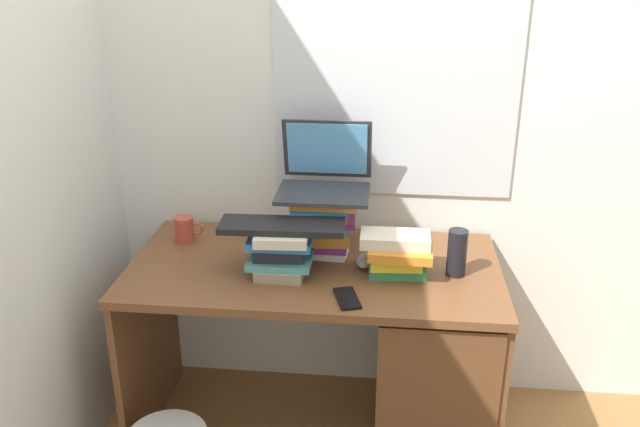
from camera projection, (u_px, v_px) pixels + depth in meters
name	position (u px, v px, depth m)	size (l,w,h in m)	color
wall_back	(326.00, 81.00, 2.50)	(6.00, 0.06, 2.60)	silver
wall_left	(60.00, 97.00, 2.23)	(0.05, 6.00, 2.60)	silver
desk	(403.00, 353.00, 2.43)	(1.31, 0.68, 0.72)	brown
book_stack_tall	(323.00, 222.00, 2.41)	(0.24, 0.20, 0.22)	white
book_stack_keyboard_riser	(281.00, 251.00, 2.27)	(0.22, 0.19, 0.16)	gray
book_stack_side	(397.00, 253.00, 2.27)	(0.25, 0.20, 0.15)	#338C4C
laptop	(325.00, 174.00, 2.40)	(0.33, 0.30, 0.24)	#2D2D33
keyboard	(282.00, 226.00, 2.24)	(0.42, 0.14, 0.02)	black
computer_mouse	(364.00, 261.00, 2.35)	(0.06, 0.10, 0.04)	#A5A8AD
mug	(185.00, 229.00, 2.53)	(0.11, 0.07, 0.10)	#B23F33
water_bottle	(457.00, 253.00, 2.26)	(0.07, 0.07, 0.16)	black
cell_phone	(347.00, 298.00, 2.13)	(0.07, 0.14, 0.01)	black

